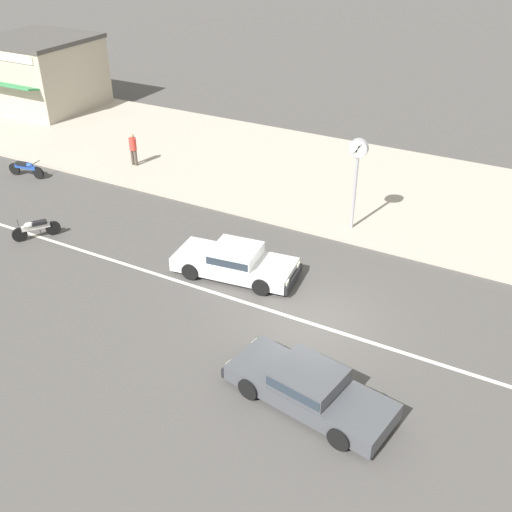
{
  "coord_description": "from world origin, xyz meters",
  "views": [
    {
      "loc": [
        5.43,
        -13.59,
        11.24
      ],
      "look_at": [
        -2.73,
        1.54,
        0.8
      ],
      "focal_mm": 42.0,
      "sensor_mm": 36.0,
      "label": 1
    }
  ],
  "objects_px": {
    "sedan_white_2": "(236,261)",
    "motorcycle_0": "(26,168)",
    "motorcycle_1": "(35,228)",
    "pedestrian_near_clock": "(133,147)",
    "street_clock": "(357,162)",
    "sedan_dark_grey_0": "(309,387)",
    "shopfront_corner_warung": "(43,72)"
  },
  "relations": [
    {
      "from": "sedan_white_2",
      "to": "street_clock",
      "type": "height_order",
      "value": "street_clock"
    },
    {
      "from": "sedan_white_2",
      "to": "shopfront_corner_warung",
      "type": "distance_m",
      "value": 22.26
    },
    {
      "from": "shopfront_corner_warung",
      "to": "sedan_dark_grey_0",
      "type": "bearing_deg",
      "value": -32.15
    },
    {
      "from": "sedan_dark_grey_0",
      "to": "shopfront_corner_warung",
      "type": "bearing_deg",
      "value": 147.85
    },
    {
      "from": "motorcycle_0",
      "to": "street_clock",
      "type": "distance_m",
      "value": 15.4
    },
    {
      "from": "street_clock",
      "to": "pedestrian_near_clock",
      "type": "bearing_deg",
      "value": 174.92
    },
    {
      "from": "sedan_dark_grey_0",
      "to": "motorcycle_0",
      "type": "bearing_deg",
      "value": 158.0
    },
    {
      "from": "sedan_white_2",
      "to": "motorcycle_1",
      "type": "distance_m",
      "value": 8.06
    },
    {
      "from": "motorcycle_1",
      "to": "sedan_white_2",
      "type": "bearing_deg",
      "value": 9.85
    },
    {
      "from": "motorcycle_0",
      "to": "sedan_dark_grey_0",
      "type": "bearing_deg",
      "value": -22.0
    },
    {
      "from": "street_clock",
      "to": "shopfront_corner_warung",
      "type": "height_order",
      "value": "shopfront_corner_warung"
    },
    {
      "from": "sedan_dark_grey_0",
      "to": "pedestrian_near_clock",
      "type": "bearing_deg",
      "value": 143.11
    },
    {
      "from": "street_clock",
      "to": "pedestrian_near_clock",
      "type": "distance_m",
      "value": 11.5
    },
    {
      "from": "motorcycle_0",
      "to": "motorcycle_1",
      "type": "relative_size",
      "value": 1.26
    },
    {
      "from": "shopfront_corner_warung",
      "to": "motorcycle_1",
      "type": "bearing_deg",
      "value": -46.62
    },
    {
      "from": "motorcycle_1",
      "to": "shopfront_corner_warung",
      "type": "distance_m",
      "value": 16.8
    },
    {
      "from": "sedan_white_2",
      "to": "pedestrian_near_clock",
      "type": "relative_size",
      "value": 2.86
    },
    {
      "from": "sedan_white_2",
      "to": "motorcycle_0",
      "type": "bearing_deg",
      "value": 168.25
    },
    {
      "from": "street_clock",
      "to": "sedan_dark_grey_0",
      "type": "bearing_deg",
      "value": -76.1
    },
    {
      "from": "sedan_white_2",
      "to": "shopfront_corner_warung",
      "type": "xyz_separation_m",
      "value": [
        -19.41,
        10.77,
        1.64
      ]
    },
    {
      "from": "pedestrian_near_clock",
      "to": "shopfront_corner_warung",
      "type": "distance_m",
      "value": 11.65
    },
    {
      "from": "sedan_white_2",
      "to": "motorcycle_1",
      "type": "height_order",
      "value": "sedan_white_2"
    },
    {
      "from": "motorcycle_1",
      "to": "shopfront_corner_warung",
      "type": "bearing_deg",
      "value": 133.38
    },
    {
      "from": "motorcycle_1",
      "to": "street_clock",
      "type": "distance_m",
      "value": 12.29
    },
    {
      "from": "motorcycle_0",
      "to": "motorcycle_1",
      "type": "bearing_deg",
      "value": -40.34
    },
    {
      "from": "street_clock",
      "to": "shopfront_corner_warung",
      "type": "relative_size",
      "value": 0.57
    },
    {
      "from": "sedan_white_2",
      "to": "pedestrian_near_clock",
      "type": "bearing_deg",
      "value": 146.83
    },
    {
      "from": "street_clock",
      "to": "pedestrian_near_clock",
      "type": "height_order",
      "value": "street_clock"
    },
    {
      "from": "motorcycle_0",
      "to": "pedestrian_near_clock",
      "type": "distance_m",
      "value": 4.96
    },
    {
      "from": "motorcycle_0",
      "to": "pedestrian_near_clock",
      "type": "bearing_deg",
      "value": 40.52
    },
    {
      "from": "sedan_white_2",
      "to": "street_clock",
      "type": "bearing_deg",
      "value": 63.68
    },
    {
      "from": "sedan_white_2",
      "to": "motorcycle_0",
      "type": "xyz_separation_m",
      "value": [
        -12.66,
        2.63,
        -0.11
      ]
    }
  ]
}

